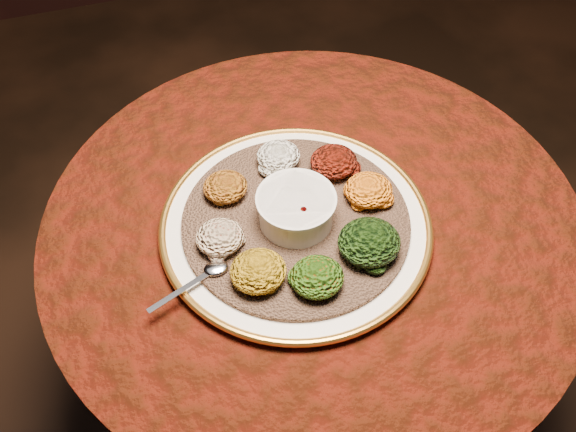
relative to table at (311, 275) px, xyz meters
name	(u,v)px	position (x,y,z in m)	size (l,w,h in m)	color
table	(311,275)	(0.00, 0.00, 0.00)	(0.96, 0.96, 0.73)	black
platter	(296,225)	(-0.04, -0.01, 0.19)	(0.47, 0.47, 0.02)	white
injera	(296,221)	(-0.04, -0.01, 0.20)	(0.39, 0.39, 0.01)	brown
stew_bowl	(296,207)	(-0.04, -0.01, 0.24)	(0.13, 0.13, 0.06)	silver
spoon	(210,272)	(-0.20, -0.08, 0.21)	(0.14, 0.07, 0.01)	silver
portion_ayib	(278,156)	(-0.03, 0.12, 0.23)	(0.08, 0.08, 0.04)	white
portion_kitfo	(334,162)	(0.06, 0.08, 0.23)	(0.09, 0.08, 0.04)	black
portion_tikil	(369,190)	(0.10, -0.01, 0.23)	(0.08, 0.08, 0.04)	#B06E0E
portion_gomen	(369,242)	(0.05, -0.11, 0.23)	(0.10, 0.10, 0.05)	black
portion_mixveg	(317,277)	(-0.05, -0.15, 0.23)	(0.08, 0.08, 0.04)	#9D370A
portion_kik	(258,271)	(-0.13, -0.11, 0.23)	(0.09, 0.09, 0.04)	#B58310
portion_timatim	(220,237)	(-0.17, -0.03, 0.23)	(0.08, 0.08, 0.04)	maroon
portion_shiro	(225,187)	(-0.14, 0.08, 0.23)	(0.08, 0.07, 0.04)	#8C5010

